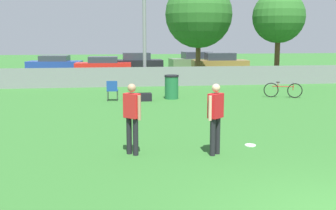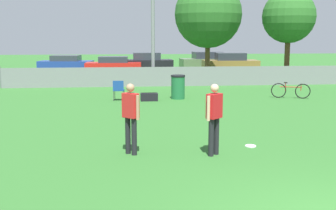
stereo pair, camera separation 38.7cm
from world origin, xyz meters
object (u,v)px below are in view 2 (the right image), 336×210
light_pole (153,0)px  parked_car_olive (207,61)px  player_thrower_red (214,115)px  parked_car_red (114,65)px  frisbee_disc (251,146)px  bicycle_sideline (291,91)px  gear_bag_sideline (149,97)px  player_defender_red (131,114)px  folding_chair_sideline (119,89)px  parked_car_dark (147,63)px  tree_near_pole (208,14)px  parked_car_tan (230,63)px  trash_bin (178,87)px  parked_car_blue (66,63)px  tree_far_right (289,17)px

light_pole → parked_car_olive: (5.34, 10.99, -4.09)m
player_thrower_red → parked_car_red: player_thrower_red is taller
frisbee_disc → bicycle_sideline: bearing=62.0°
gear_bag_sideline → player_defender_red: bearing=-96.2°
parked_car_olive → folding_chair_sideline: bearing=-118.5°
gear_bag_sideline → parked_car_dark: 15.16m
tree_near_pole → parked_car_tan: tree_near_pole is taller
player_defender_red → parked_car_dark: 23.61m
folding_chair_sideline → parked_car_dark: 15.13m
gear_bag_sideline → parked_car_olive: size_ratio=0.16×
trash_bin → player_thrower_red: bearing=-91.8°
parked_car_olive → bicycle_sideline: bearing=-93.2°
trash_bin → parked_car_tan: bearing=66.6°
light_pole → parked_car_tan: bearing=50.1°
gear_bag_sideline → parked_car_tan: parked_car_tan is taller
player_defender_red → parked_car_dark: size_ratio=0.42×
player_defender_red → folding_chair_sideline: size_ratio=1.91×
tree_near_pole → parked_car_olive: (1.52, 7.76, -3.50)m
player_thrower_red → parked_car_tan: 23.31m
tree_near_pole → frisbee_disc: tree_near_pole is taller
tree_near_pole → trash_bin: bearing=-109.3°
player_thrower_red → parked_car_blue: bearing=63.3°
parked_car_dark → parked_car_olive: size_ratio=0.88×
parked_car_red → bicycle_sideline: bearing=-56.0°
tree_near_pole → trash_bin: 9.97m
parked_car_olive → tree_far_right: bearing=-78.6°
bicycle_sideline → parked_car_olive: parked_car_olive is taller
player_thrower_red → player_defender_red: bearing=130.0°
tree_near_pole → gear_bag_sideline: 10.97m
parked_car_tan → player_defender_red: bearing=-107.6°
frisbee_disc → parked_car_red: bearing=100.5°
parked_car_blue → tree_far_right: bearing=-26.6°
tree_far_right → player_defender_red: size_ratio=3.25×
tree_near_pole → parked_car_dark: size_ratio=1.56×
parked_car_blue → parked_car_dark: 6.77m
tree_far_right → tree_near_pole: bearing=152.6°
player_thrower_red → bicycle_sideline: 10.40m
trash_bin → gear_bag_sideline: (-1.34, -0.45, -0.37)m
folding_chair_sideline → parked_car_red: 13.87m
light_pole → parked_car_dark: bearing=89.4°
player_defender_red → gear_bag_sideline: player_defender_red is taller
tree_near_pole → player_thrower_red: 18.51m
gear_bag_sideline → parked_car_blue: (-5.86, 16.91, 0.45)m
bicycle_sideline → parked_car_dark: 16.11m
parked_car_blue → parked_car_red: parked_car_red is taller
bicycle_sideline → parked_car_dark: bearing=130.9°
parked_car_olive → parked_car_blue: bearing=175.1°
frisbee_disc → parked_car_tan: size_ratio=0.07×
parked_car_blue → player_defender_red: bearing=-71.3°
tree_near_pole → parked_car_dark: (-3.73, 5.92, -3.47)m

